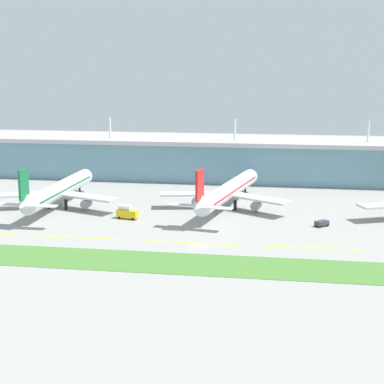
{
  "coord_description": "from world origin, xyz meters",
  "views": [
    {
      "loc": [
        25.5,
        -171.4,
        50.24
      ],
      "look_at": [
        -9.06,
        40.74,
        7.0
      ],
      "focal_mm": 59.02,
      "sensor_mm": 36.0,
      "label": 1
    }
  ],
  "objects_px": {
    "airliner_near_middle": "(58,191)",
    "pushback_tug": "(322,223)",
    "airliner_center": "(228,191)",
    "fuel_truck": "(127,212)"
  },
  "relations": [
    {
      "from": "airliner_center",
      "to": "pushback_tug",
      "type": "height_order",
      "value": "airliner_center"
    },
    {
      "from": "fuel_truck",
      "to": "pushback_tug",
      "type": "xyz_separation_m",
      "value": [
        63.75,
        0.22,
        -1.16
      ]
    },
    {
      "from": "airliner_center",
      "to": "fuel_truck",
      "type": "bearing_deg",
      "value": -147.0
    },
    {
      "from": "airliner_near_middle",
      "to": "pushback_tug",
      "type": "distance_m",
      "value": 92.89
    },
    {
      "from": "fuel_truck",
      "to": "pushback_tug",
      "type": "height_order",
      "value": "fuel_truck"
    },
    {
      "from": "airliner_near_middle",
      "to": "airliner_center",
      "type": "bearing_deg",
      "value": 8.33
    },
    {
      "from": "airliner_center",
      "to": "pushback_tug",
      "type": "distance_m",
      "value": 38.42
    },
    {
      "from": "airliner_center",
      "to": "airliner_near_middle",
      "type": "bearing_deg",
      "value": -171.67
    },
    {
      "from": "airliner_near_middle",
      "to": "pushback_tug",
      "type": "relative_size",
      "value": 13.76
    },
    {
      "from": "airliner_near_middle",
      "to": "airliner_center",
      "type": "distance_m",
      "value": 60.46
    }
  ]
}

